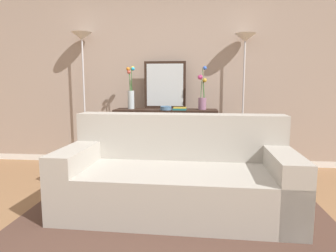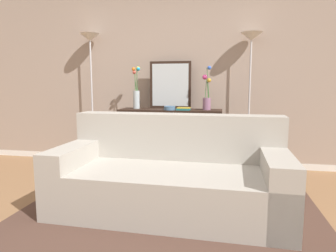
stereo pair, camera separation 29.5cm
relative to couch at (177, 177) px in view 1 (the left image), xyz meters
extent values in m
cube|color=#936B47|center=(-0.32, -0.67, -0.32)|extent=(16.00, 16.00, 0.02)
cube|color=white|center=(-0.32, 1.69, -0.26)|extent=(12.00, 0.15, 0.09)
cube|color=tan|center=(-0.32, 1.69, 1.07)|extent=(12.00, 0.14, 2.58)
cube|color=#51382D|center=(0.00, -0.17, -0.30)|extent=(2.75, 1.82, 0.01)
cube|color=#ADA89E|center=(0.00, -0.07, -0.10)|extent=(2.13, 1.04, 0.42)
cube|color=#ADA89E|center=(0.01, 0.30, 0.34)|extent=(2.11, 0.30, 0.46)
cube|color=#ADA89E|center=(-0.93, -0.05, -0.01)|extent=(0.26, 1.00, 0.60)
cube|color=#ADA89E|center=(0.93, -0.08, -0.01)|extent=(0.26, 1.00, 0.60)
cube|color=black|center=(-0.25, 1.31, 0.52)|extent=(1.39, 0.39, 0.03)
cube|color=black|center=(-0.25, 1.31, -0.16)|extent=(1.28, 0.33, 0.01)
cube|color=black|center=(-0.92, 1.14, 0.10)|extent=(0.05, 0.05, 0.82)
cube|color=black|center=(0.42, 1.14, 0.10)|extent=(0.05, 0.05, 0.82)
cube|color=black|center=(-0.92, 1.48, 0.10)|extent=(0.05, 0.05, 0.82)
cube|color=black|center=(0.42, 1.48, 0.10)|extent=(0.05, 0.05, 0.82)
cylinder|color=silver|center=(-1.45, 1.43, -0.30)|extent=(0.26, 0.26, 0.02)
cylinder|color=silver|center=(-1.45, 1.43, 0.61)|extent=(0.02, 0.02, 1.78)
cone|color=silver|center=(-1.45, 1.43, 1.54)|extent=(0.28, 0.28, 0.10)
cylinder|color=silver|center=(0.80, 1.43, -0.30)|extent=(0.26, 0.26, 0.02)
cylinder|color=silver|center=(0.80, 1.43, 0.58)|extent=(0.02, 0.02, 1.73)
cone|color=silver|center=(0.80, 1.43, 1.49)|extent=(0.28, 0.28, 0.10)
cube|color=black|center=(-0.28, 1.47, 0.87)|extent=(0.58, 0.02, 0.66)
cube|color=silver|center=(-0.28, 1.46, 0.87)|extent=(0.51, 0.01, 0.59)
cylinder|color=silver|center=(-0.74, 1.35, 0.66)|extent=(0.09, 0.09, 0.25)
cylinder|color=#3D7538|center=(-0.73, 1.35, 0.94)|extent=(0.01, 0.03, 0.30)
sphere|color=#21AEEA|center=(-0.71, 1.35, 1.09)|extent=(0.05, 0.05, 0.05)
cylinder|color=#3D7538|center=(-0.73, 1.36, 0.94)|extent=(0.02, 0.02, 0.30)
sphere|color=#E5BA4B|center=(-0.71, 1.37, 1.09)|extent=(0.06, 0.06, 0.06)
cylinder|color=#3D7538|center=(-0.73, 1.36, 0.94)|extent=(0.02, 0.02, 0.30)
sphere|color=yellow|center=(-0.72, 1.37, 1.09)|extent=(0.06, 0.06, 0.06)
cylinder|color=#3D7538|center=(-0.76, 1.35, 0.93)|extent=(0.01, 0.03, 0.30)
sphere|color=orange|center=(-0.77, 1.34, 1.08)|extent=(0.05, 0.05, 0.05)
cylinder|color=#3D7538|center=(-0.75, 1.34, 0.91)|extent=(0.04, 0.02, 0.25)
sphere|color=#C44D3C|center=(-0.76, 1.32, 1.04)|extent=(0.05, 0.05, 0.05)
cylinder|color=gray|center=(0.24, 1.31, 0.62)|extent=(0.11, 0.11, 0.16)
cylinder|color=#3D7538|center=(0.25, 1.30, 0.89)|extent=(0.04, 0.05, 0.39)
sphere|color=blue|center=(0.27, 1.29, 1.09)|extent=(0.05, 0.05, 0.05)
cylinder|color=#3D7538|center=(0.25, 1.30, 0.81)|extent=(0.02, 0.03, 0.23)
sphere|color=gold|center=(0.27, 1.29, 0.93)|extent=(0.05, 0.05, 0.05)
cylinder|color=#3D7538|center=(0.23, 1.32, 0.83)|extent=(0.02, 0.03, 0.27)
sphere|color=#DA418B|center=(0.21, 1.33, 0.97)|extent=(0.07, 0.07, 0.07)
cylinder|color=#4C7093|center=(-0.24, 1.19, 0.56)|extent=(0.15, 0.15, 0.04)
torus|color=#4C7093|center=(-0.24, 1.19, 0.58)|extent=(0.15, 0.15, 0.01)
cube|color=#1E7075|center=(-0.06, 1.19, 0.55)|extent=(0.18, 0.13, 0.02)
cube|color=gold|center=(-0.05, 1.20, 0.57)|extent=(0.17, 0.12, 0.02)
cube|color=#2D2D33|center=(-0.80, 1.31, -0.25)|extent=(0.04, 0.16, 0.11)
cube|color=#1E7075|center=(-0.76, 1.31, -0.25)|extent=(0.03, 0.15, 0.10)
cube|color=maroon|center=(-0.73, 1.31, -0.24)|extent=(0.05, 0.17, 0.13)
cube|color=navy|center=(-0.67, 1.31, -0.25)|extent=(0.06, 0.14, 0.12)
cube|color=silver|center=(-0.62, 1.31, -0.24)|extent=(0.03, 0.13, 0.13)
cube|color=#B77F33|center=(-0.58, 1.31, -0.26)|extent=(0.04, 0.15, 0.10)
cube|color=gold|center=(-0.54, 1.31, -0.25)|extent=(0.04, 0.15, 0.12)
camera|label=1|loc=(0.19, -2.74, 0.87)|focal=31.99mm
camera|label=2|loc=(0.48, -2.69, 0.87)|focal=31.99mm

